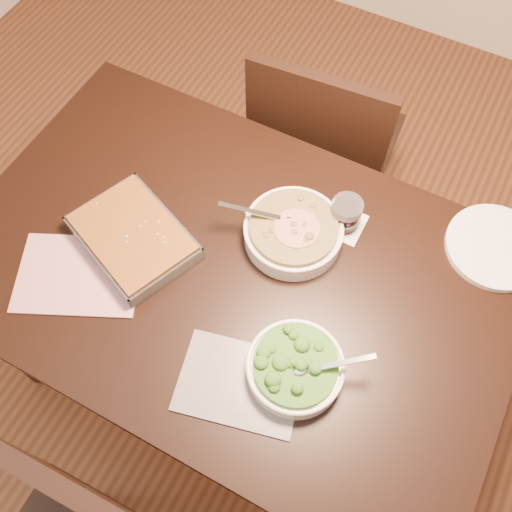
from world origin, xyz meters
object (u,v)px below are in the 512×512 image
broccoli_bowl (295,368)px  dinner_plate (495,247)px  table (234,285)px  chair_far (322,147)px  wine_tumbler (346,214)px  stew_bowl (293,231)px  baking_dish (133,237)px

broccoli_bowl → dinner_plate: (0.31, 0.53, -0.02)m
table → chair_far: 0.66m
wine_tumbler → chair_far: size_ratio=0.10×
stew_bowl → baking_dish: 0.40m
table → broccoli_bowl: broccoli_bowl is taller
chair_far → baking_dish: bearing=67.0°
table → wine_tumbler: bearing=52.6°
stew_bowl → wine_tumbler: size_ratio=3.04×
stew_bowl → wine_tumbler: (0.10, 0.10, 0.01)m
stew_bowl → dinner_plate: bearing=24.5°
stew_bowl → broccoli_bowl: size_ratio=1.18×
wine_tumbler → chair_far: bearing=118.5°
table → chair_far: bearing=92.1°
table → broccoli_bowl: 0.33m
stew_bowl → wine_tumbler: stew_bowl is taller
broccoli_bowl → stew_bowl: bearing=116.8°
baking_dish → table: bearing=33.7°
table → baking_dish: bearing=-168.8°
stew_bowl → chair_far: chair_far is taller
broccoli_bowl → baking_dish: size_ratio=0.63×
wine_tumbler → broccoli_bowl: bearing=-81.6°
broccoli_bowl → chair_far: bearing=108.8°
table → dinner_plate: size_ratio=5.61×
chair_far → wine_tumbler: bearing=114.0°
table → wine_tumbler: 0.35m
table → dinner_plate: 0.67m
dinner_plate → chair_far: size_ratio=0.27×
dinner_plate → baking_dish: bearing=-153.2°
stew_bowl → broccoli_bowl: 0.35m
broccoli_bowl → wine_tumbler: (-0.06, 0.41, 0.02)m
wine_tumbler → dinner_plate: (0.37, 0.11, -0.04)m
stew_bowl → dinner_plate: 0.51m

